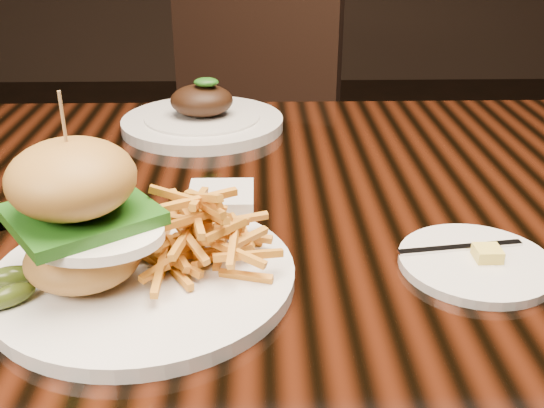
{
  "coord_description": "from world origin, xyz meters",
  "views": [
    {
      "loc": [
        -0.01,
        -0.71,
        1.09
      ],
      "look_at": [
        0.01,
        -0.12,
        0.81
      ],
      "focal_mm": 42.0,
      "sensor_mm": 36.0,
      "label": 1
    }
  ],
  "objects_px": {
    "far_dish": "(203,119)",
    "chair_far": "(241,133)",
    "dining_table": "(265,259)",
    "burger_plate": "(136,236)"
  },
  "relations": [
    {
      "from": "dining_table",
      "to": "burger_plate",
      "type": "height_order",
      "value": "burger_plate"
    },
    {
      "from": "far_dish",
      "to": "chair_far",
      "type": "xyz_separation_m",
      "value": [
        0.05,
        0.59,
        -0.23
      ]
    },
    {
      "from": "chair_far",
      "to": "far_dish",
      "type": "bearing_deg",
      "value": -74.29
    },
    {
      "from": "burger_plate",
      "to": "chair_far",
      "type": "distance_m",
      "value": 1.09
    },
    {
      "from": "far_dish",
      "to": "chair_far",
      "type": "height_order",
      "value": "chair_far"
    },
    {
      "from": "dining_table",
      "to": "far_dish",
      "type": "xyz_separation_m",
      "value": [
        -0.1,
        0.3,
        0.09
      ]
    },
    {
      "from": "dining_table",
      "to": "far_dish",
      "type": "height_order",
      "value": "far_dish"
    },
    {
      "from": "burger_plate",
      "to": "chair_far",
      "type": "relative_size",
      "value": 0.31
    },
    {
      "from": "far_dish",
      "to": "chair_far",
      "type": "distance_m",
      "value": 0.63
    },
    {
      "from": "dining_table",
      "to": "chair_far",
      "type": "bearing_deg",
      "value": 93.29
    }
  ]
}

